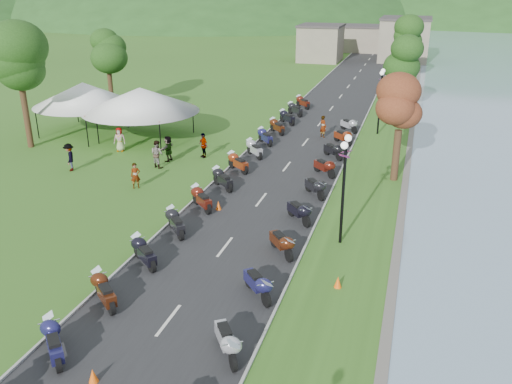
% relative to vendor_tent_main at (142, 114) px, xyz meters
% --- Properties ---
extents(road, '(7.00, 120.00, 0.02)m').
position_rel_vendor_tent_main_xyz_m(road, '(12.12, 8.81, -1.99)').
color(road, '#272729').
rests_on(road, ground).
extents(hills_backdrop, '(360.00, 120.00, 76.00)m').
position_rel_vendor_tent_main_xyz_m(hills_backdrop, '(12.12, 168.81, -2.00)').
color(hills_backdrop, '#285621').
rests_on(hills_backdrop, ground).
extents(far_building, '(18.00, 16.00, 5.00)m').
position_rel_vendor_tent_main_xyz_m(far_building, '(10.12, 53.81, 0.50)').
color(far_building, gray).
rests_on(far_building, ground).
extents(moto_row_left, '(2.60, 50.31, 1.10)m').
position_rel_vendor_tent_main_xyz_m(moto_row_left, '(9.42, -9.75, -1.45)').
color(moto_row_left, '#331411').
rests_on(moto_row_left, ground).
extents(moto_row_right, '(2.60, 39.04, 1.10)m').
position_rel_vendor_tent_main_xyz_m(moto_row_right, '(14.78, -11.40, -1.45)').
color(moto_row_right, '#331411').
rests_on(moto_row_right, ground).
extents(vendor_tent_main, '(5.87, 5.87, 4.00)m').
position_rel_vendor_tent_main_xyz_m(vendor_tent_main, '(0.00, 0.00, 0.00)').
color(vendor_tent_main, white).
rests_on(vendor_tent_main, ground).
extents(vendor_tent_side, '(5.29, 5.29, 4.00)m').
position_rel_vendor_tent_main_xyz_m(vendor_tent_side, '(-5.30, 0.65, 0.00)').
color(vendor_tent_side, white).
rests_on(vendor_tent_side, ground).
extents(tree_park_left, '(3.87, 3.87, 10.76)m').
position_rel_vendor_tent_main_xyz_m(tree_park_left, '(-6.99, -4.15, 3.38)').
color(tree_park_left, '#265218').
rests_on(tree_park_left, ground).
extents(tree_lakeside, '(2.57, 2.57, 7.15)m').
position_rel_vendor_tent_main_xyz_m(tree_lakeside, '(19.01, -3.73, 1.58)').
color(tree_lakeside, '#265218').
rests_on(tree_lakeside, ground).
extents(pedestrian_a, '(0.69, 0.66, 1.54)m').
position_rel_vendor_tent_main_xyz_m(pedestrian_a, '(4.54, -9.52, -2.00)').
color(pedestrian_a, slate).
rests_on(pedestrian_a, ground).
extents(pedestrian_b, '(1.01, 0.80, 1.82)m').
position_rel_vendor_tent_main_xyz_m(pedestrian_b, '(4.05, -5.70, -2.00)').
color(pedestrian_b, slate).
rests_on(pedestrian_b, ground).
extents(pedestrian_c, '(0.99, 1.24, 1.79)m').
position_rel_vendor_tent_main_xyz_m(pedestrian_c, '(-1.03, -7.91, -2.00)').
color(pedestrian_c, slate).
rests_on(pedestrian_c, ground).
extents(traffic_cone_near, '(0.31, 0.31, 0.48)m').
position_rel_vendor_tent_main_xyz_m(traffic_cone_near, '(11.32, -24.79, -1.76)').
color(traffic_cone_near, '#F2590C').
rests_on(traffic_cone_near, ground).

